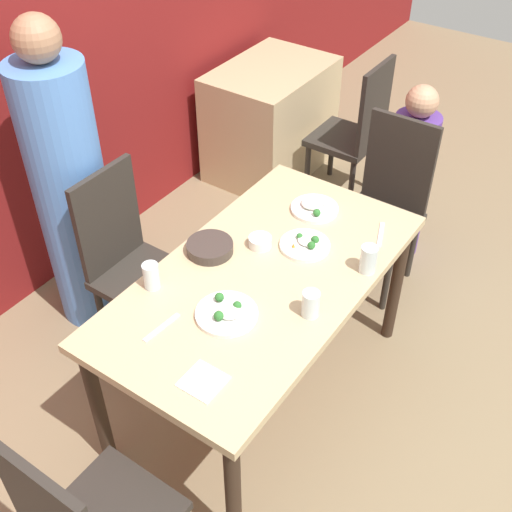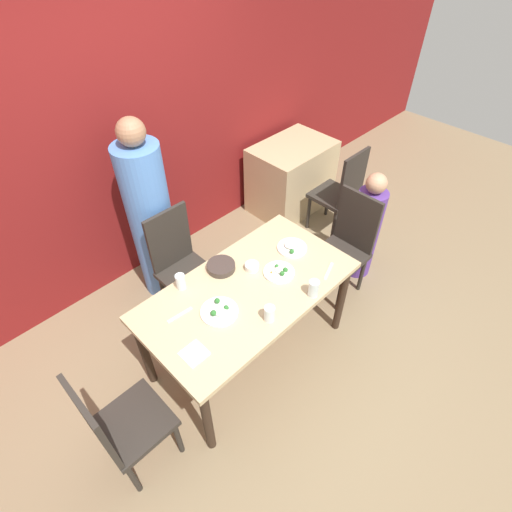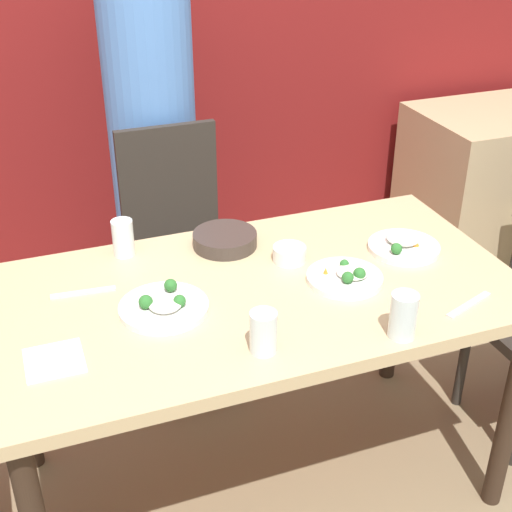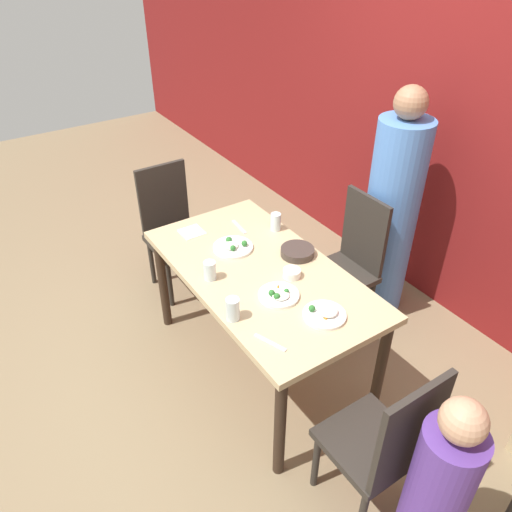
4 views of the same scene
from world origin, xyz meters
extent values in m
plane|color=#847051|center=(0.00, 0.00, 0.00)|extent=(10.00, 10.00, 0.00)
cube|color=maroon|center=(0.00, 1.50, 1.35)|extent=(10.00, 0.06, 2.70)
cube|color=tan|center=(0.00, 0.00, 0.74)|extent=(1.50, 0.80, 0.04)
cylinder|color=#332319|center=(-0.69, -0.34, 0.36)|extent=(0.06, 0.06, 0.72)
cylinder|color=#332319|center=(0.69, -0.34, 0.36)|extent=(0.06, 0.06, 0.72)
cylinder|color=#332319|center=(-0.69, 0.34, 0.36)|extent=(0.06, 0.06, 0.72)
cylinder|color=#332319|center=(0.69, 0.34, 0.36)|extent=(0.06, 0.06, 0.72)
cube|color=#2D2823|center=(-0.04, 0.67, 0.42)|extent=(0.40, 0.40, 0.04)
cube|color=#2D2823|center=(-0.04, 0.86, 0.70)|extent=(0.38, 0.03, 0.53)
cylinder|color=#2D2823|center=(-0.21, 0.51, 0.20)|extent=(0.04, 0.04, 0.40)
cylinder|color=#2D2823|center=(0.12, 0.51, 0.20)|extent=(0.04, 0.04, 0.40)
cylinder|color=#2D2823|center=(-0.21, 0.84, 0.20)|extent=(0.04, 0.04, 0.40)
cylinder|color=#2D2823|center=(0.12, 0.84, 0.20)|extent=(0.04, 0.04, 0.40)
cube|color=#2D2823|center=(1.02, -0.07, 0.42)|extent=(0.40, 0.40, 0.04)
cube|color=#2D2823|center=(1.20, -0.07, 0.70)|extent=(0.03, 0.38, 0.53)
cylinder|color=#2D2823|center=(0.85, 0.10, 0.20)|extent=(0.04, 0.04, 0.40)
cylinder|color=#2D2823|center=(0.85, -0.23, 0.20)|extent=(0.04, 0.04, 0.40)
cylinder|color=#2D2823|center=(1.18, 0.10, 0.20)|extent=(0.04, 0.04, 0.40)
cylinder|color=#2D2823|center=(1.18, -0.23, 0.20)|extent=(0.04, 0.04, 0.40)
cube|color=#2D2823|center=(-1.02, -0.06, 0.42)|extent=(0.40, 0.40, 0.04)
cube|color=#2D2823|center=(-1.20, -0.06, 0.70)|extent=(0.03, 0.38, 0.53)
cylinder|color=#2D2823|center=(-0.85, -0.23, 0.20)|extent=(0.04, 0.04, 0.40)
cylinder|color=#2D2823|center=(-0.85, 0.10, 0.20)|extent=(0.04, 0.04, 0.40)
cylinder|color=#2D2823|center=(-1.18, -0.23, 0.20)|extent=(0.04, 0.04, 0.40)
cylinder|color=#2D2823|center=(-1.18, 0.10, 0.20)|extent=(0.04, 0.04, 0.40)
cylinder|color=#5184D1|center=(-0.04, 1.09, 0.71)|extent=(0.35, 0.35, 1.42)
sphere|color=#9E7051|center=(-0.04, 1.09, 1.52)|extent=(0.21, 0.21, 0.21)
cylinder|color=#5B3893|center=(1.38, -0.07, 0.45)|extent=(0.25, 0.25, 0.90)
sphere|color=tan|center=(1.38, -0.07, 0.98)|extent=(0.17, 0.17, 0.17)
cylinder|color=#3D332D|center=(-0.01, 0.27, 0.78)|extent=(0.20, 0.20, 0.05)
cylinder|color=#BC5123|center=(-0.01, 0.27, 0.80)|extent=(0.18, 0.18, 0.01)
cylinder|color=white|center=(0.51, 0.05, 0.77)|extent=(0.22, 0.22, 0.02)
ellipsoid|color=white|center=(0.51, 0.07, 0.79)|extent=(0.10, 0.10, 0.03)
cone|color=orange|center=(0.54, 0.03, 0.79)|extent=(0.02, 0.02, 0.02)
sphere|color=#2D702D|center=(0.48, 0.07, 0.79)|extent=(0.02, 0.02, 0.02)
sphere|color=#2D702D|center=(0.45, 0.01, 0.80)|extent=(0.03, 0.03, 0.03)
cylinder|color=white|center=(-0.27, -0.02, 0.77)|extent=(0.24, 0.24, 0.02)
ellipsoid|color=white|center=(-0.27, -0.04, 0.79)|extent=(0.09, 0.09, 0.02)
sphere|color=#2D702D|center=(-0.24, -0.04, 0.80)|extent=(0.03, 0.03, 0.03)
sphere|color=#2D702D|center=(-0.24, 0.04, 0.80)|extent=(0.04, 0.04, 0.04)
sphere|color=#2D702D|center=(-0.32, -0.02, 0.80)|extent=(0.04, 0.04, 0.04)
cylinder|color=white|center=(0.25, -0.05, 0.77)|extent=(0.22, 0.22, 0.02)
ellipsoid|color=white|center=(0.27, -0.06, 0.79)|extent=(0.09, 0.09, 0.02)
sphere|color=#2D702D|center=(0.27, -0.01, 0.79)|extent=(0.03, 0.03, 0.03)
cone|color=orange|center=(0.20, -0.02, 0.79)|extent=(0.01, 0.01, 0.02)
sphere|color=#2D702D|center=(0.28, -0.08, 0.80)|extent=(0.04, 0.04, 0.04)
sphere|color=#2D702D|center=(0.24, -0.09, 0.80)|extent=(0.03, 0.03, 0.03)
cylinder|color=white|center=(0.15, 0.11, 0.78)|extent=(0.10, 0.10, 0.05)
cylinder|color=white|center=(0.15, 0.11, 0.80)|extent=(0.09, 0.09, 0.01)
cylinder|color=silver|center=(-0.09, -0.28, 0.82)|extent=(0.07, 0.07, 0.11)
cylinder|color=silver|center=(-0.31, 0.32, 0.82)|extent=(0.07, 0.07, 0.12)
cylinder|color=silver|center=(0.27, -0.34, 0.82)|extent=(0.07, 0.07, 0.12)
cube|color=white|center=(-0.58, -0.14, 0.76)|extent=(0.14, 0.14, 0.01)
cube|color=silver|center=(-0.47, 0.14, 0.76)|extent=(0.18, 0.04, 0.01)
cube|color=silver|center=(0.51, -0.29, 0.76)|extent=(0.18, 0.08, 0.01)
cube|color=tan|center=(1.71, 1.09, 0.38)|extent=(0.86, 0.60, 0.76)
cube|color=#2D2823|center=(1.71, 0.51, 0.42)|extent=(0.40, 0.40, 0.04)
cube|color=#2D2823|center=(1.71, 0.33, 0.70)|extent=(0.38, 0.03, 0.53)
cylinder|color=#2D2823|center=(1.87, 0.68, 0.20)|extent=(0.04, 0.04, 0.40)
cylinder|color=#2D2823|center=(1.54, 0.68, 0.20)|extent=(0.04, 0.04, 0.40)
cylinder|color=#2D2823|center=(1.87, 0.35, 0.20)|extent=(0.04, 0.04, 0.40)
cylinder|color=#2D2823|center=(1.54, 0.35, 0.20)|extent=(0.04, 0.04, 0.40)
camera|label=1|loc=(-1.63, -1.09, 2.53)|focal=45.00mm
camera|label=2|loc=(-1.23, -1.31, 2.78)|focal=28.00mm
camera|label=3|loc=(-0.60, -1.61, 1.84)|focal=50.00mm
camera|label=4|loc=(1.90, -1.28, 2.46)|focal=35.00mm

